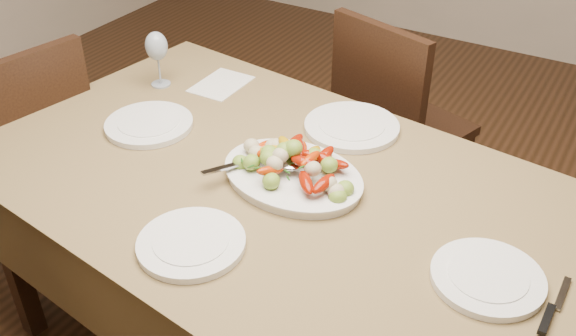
{
  "coord_description": "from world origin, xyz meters",
  "views": [
    {
      "loc": [
        0.92,
        -1.18,
        1.77
      ],
      "look_at": [
        0.21,
        0.02,
        0.82
      ],
      "focal_mm": 40.0,
      "sensor_mm": 36.0,
      "label": 1
    }
  ],
  "objects_px": {
    "chair_far": "(405,127)",
    "plate_far": "(352,127)",
    "dining_table": "(288,288)",
    "chair_left": "(21,162)",
    "wine_glass": "(158,58)",
    "plate_near": "(191,244)",
    "plate_right": "(487,278)",
    "plate_left": "(149,125)",
    "serving_platter": "(293,178)"
  },
  "relations": [
    {
      "from": "plate_left",
      "to": "wine_glass",
      "type": "distance_m",
      "value": 0.3
    },
    {
      "from": "dining_table",
      "to": "plate_near",
      "type": "distance_m",
      "value": 0.51
    },
    {
      "from": "plate_right",
      "to": "chair_left",
      "type": "bearing_deg",
      "value": 178.26
    },
    {
      "from": "chair_far",
      "to": "plate_near",
      "type": "relative_size",
      "value": 3.67
    },
    {
      "from": "chair_left",
      "to": "plate_far",
      "type": "xyz_separation_m",
      "value": [
        1.13,
        0.39,
        0.29
      ]
    },
    {
      "from": "dining_table",
      "to": "plate_near",
      "type": "xyz_separation_m",
      "value": [
        -0.07,
        -0.32,
        0.39
      ]
    },
    {
      "from": "dining_table",
      "to": "plate_right",
      "type": "height_order",
      "value": "plate_right"
    },
    {
      "from": "chair_far",
      "to": "chair_left",
      "type": "xyz_separation_m",
      "value": [
        -1.11,
        -0.94,
        0.0
      ]
    },
    {
      "from": "chair_far",
      "to": "plate_left",
      "type": "distance_m",
      "value": 1.05
    },
    {
      "from": "plate_near",
      "to": "plate_left",
      "type": "bearing_deg",
      "value": 140.54
    },
    {
      "from": "dining_table",
      "to": "wine_glass",
      "type": "distance_m",
      "value": 0.89
    },
    {
      "from": "chair_left",
      "to": "wine_glass",
      "type": "distance_m",
      "value": 0.66
    },
    {
      "from": "chair_left",
      "to": "wine_glass",
      "type": "bearing_deg",
      "value": 137.05
    },
    {
      "from": "serving_platter",
      "to": "plate_left",
      "type": "bearing_deg",
      "value": 177.62
    },
    {
      "from": "chair_far",
      "to": "plate_left",
      "type": "bearing_deg",
      "value": 76.48
    },
    {
      "from": "serving_platter",
      "to": "plate_left",
      "type": "xyz_separation_m",
      "value": [
        -0.53,
        0.02,
        -0.0
      ]
    },
    {
      "from": "plate_near",
      "to": "serving_platter",
      "type": "bearing_deg",
      "value": 78.66
    },
    {
      "from": "dining_table",
      "to": "chair_far",
      "type": "xyz_separation_m",
      "value": [
        -0.01,
        0.92,
        0.1
      ]
    },
    {
      "from": "dining_table",
      "to": "wine_glass",
      "type": "xyz_separation_m",
      "value": [
        -0.68,
        0.29,
        0.48
      ]
    },
    {
      "from": "serving_platter",
      "to": "plate_left",
      "type": "height_order",
      "value": "serving_platter"
    },
    {
      "from": "wine_glass",
      "to": "plate_right",
      "type": "bearing_deg",
      "value": -16.54
    },
    {
      "from": "chair_left",
      "to": "dining_table",
      "type": "bearing_deg",
      "value": 101.77
    },
    {
      "from": "wine_glass",
      "to": "dining_table",
      "type": "bearing_deg",
      "value": -23.06
    },
    {
      "from": "chair_far",
      "to": "wine_glass",
      "type": "xyz_separation_m",
      "value": [
        -0.68,
        -0.62,
        0.39
      ]
    },
    {
      "from": "plate_right",
      "to": "wine_glass",
      "type": "distance_m",
      "value": 1.3
    },
    {
      "from": "dining_table",
      "to": "plate_near",
      "type": "relative_size",
      "value": 7.11
    },
    {
      "from": "chair_far",
      "to": "plate_far",
      "type": "distance_m",
      "value": 0.63
    },
    {
      "from": "plate_left",
      "to": "wine_glass",
      "type": "xyz_separation_m",
      "value": [
        -0.15,
        0.24,
        0.09
      ]
    },
    {
      "from": "chair_far",
      "to": "plate_left",
      "type": "xyz_separation_m",
      "value": [
        -0.52,
        -0.86,
        0.29
      ]
    },
    {
      "from": "plate_far",
      "to": "plate_left",
      "type": "bearing_deg",
      "value": -150.5
    },
    {
      "from": "plate_right",
      "to": "plate_far",
      "type": "bearing_deg",
      "value": 141.42
    },
    {
      "from": "dining_table",
      "to": "chair_left",
      "type": "height_order",
      "value": "chair_left"
    },
    {
      "from": "dining_table",
      "to": "wine_glass",
      "type": "relative_size",
      "value": 8.98
    },
    {
      "from": "plate_left",
      "to": "plate_far",
      "type": "distance_m",
      "value": 0.62
    },
    {
      "from": "chair_left",
      "to": "wine_glass",
      "type": "xyz_separation_m",
      "value": [
        0.43,
        0.32,
        0.39
      ]
    },
    {
      "from": "dining_table",
      "to": "wine_glass",
      "type": "height_order",
      "value": "wine_glass"
    },
    {
      "from": "chair_far",
      "to": "dining_table",
      "type": "bearing_deg",
      "value": 108.1
    },
    {
      "from": "chair_far",
      "to": "serving_platter",
      "type": "bearing_deg",
      "value": 107.91
    },
    {
      "from": "plate_near",
      "to": "plate_far",
      "type": "bearing_deg",
      "value": 82.66
    },
    {
      "from": "chair_far",
      "to": "plate_left",
      "type": "relative_size",
      "value": 3.52
    },
    {
      "from": "chair_left",
      "to": "plate_right",
      "type": "xyz_separation_m",
      "value": [
        1.68,
        -0.05,
        0.29
      ]
    },
    {
      "from": "plate_right",
      "to": "plate_near",
      "type": "relative_size",
      "value": 0.97
    },
    {
      "from": "chair_left",
      "to": "serving_platter",
      "type": "xyz_separation_m",
      "value": [
        1.11,
        0.06,
        0.3
      ]
    },
    {
      "from": "dining_table",
      "to": "chair_left",
      "type": "bearing_deg",
      "value": -178.55
    },
    {
      "from": "dining_table",
      "to": "wine_glass",
      "type": "bearing_deg",
      "value": 156.94
    },
    {
      "from": "dining_table",
      "to": "chair_far",
      "type": "relative_size",
      "value": 1.94
    },
    {
      "from": "dining_table",
      "to": "chair_left",
      "type": "distance_m",
      "value": 1.12
    },
    {
      "from": "plate_far",
      "to": "plate_near",
      "type": "relative_size",
      "value": 1.13
    },
    {
      "from": "plate_far",
      "to": "wine_glass",
      "type": "xyz_separation_m",
      "value": [
        -0.7,
        -0.07,
        0.09
      ]
    },
    {
      "from": "chair_left",
      "to": "chair_far",
      "type": "bearing_deg",
      "value": 140.82
    }
  ]
}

